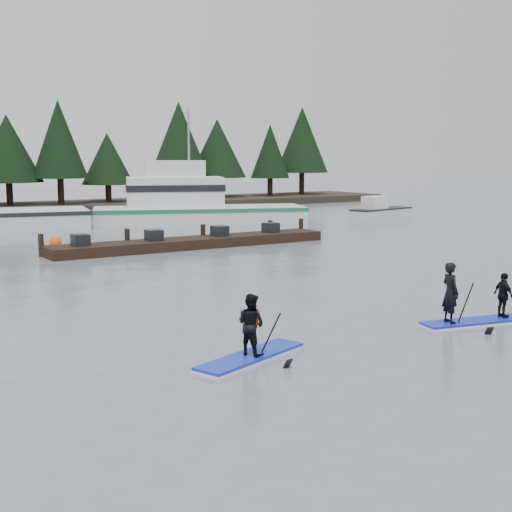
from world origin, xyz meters
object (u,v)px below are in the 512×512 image
floating_dock (193,243)px  paddleboard_duo (474,301)px  fishing_boat_medium (194,214)px  paddleboard_solo (251,335)px

floating_dock → paddleboard_duo: bearing=-92.9°
fishing_boat_medium → paddleboard_solo: 31.42m
floating_dock → fishing_boat_medium: bearing=62.2°
fishing_boat_medium → paddleboard_duo: size_ratio=4.54×
floating_dock → paddleboard_duo: paddleboard_duo is taller
floating_dock → paddleboard_duo: (-1.03, -17.82, 0.37)m
fishing_boat_medium → paddleboard_solo: (-13.55, -28.34, -0.03)m
paddleboard_duo → floating_dock: bearing=99.0°
fishing_boat_medium → paddleboard_duo: fishing_boat_medium is taller
fishing_boat_medium → paddleboard_solo: fishing_boat_medium is taller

